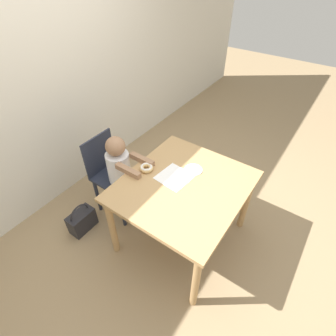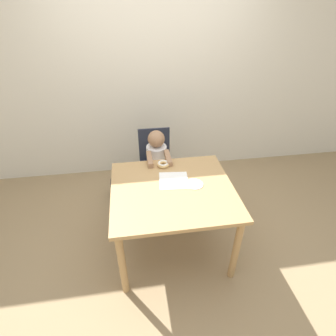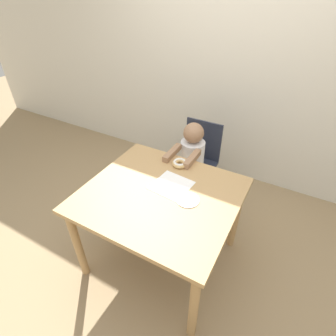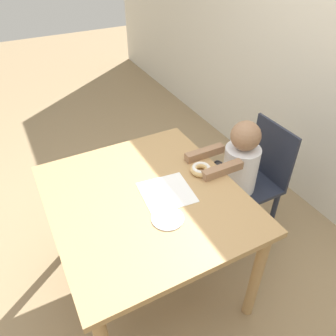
{
  "view_description": "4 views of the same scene",
  "coord_description": "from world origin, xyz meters",
  "px_view_note": "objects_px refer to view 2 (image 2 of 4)",
  "views": [
    {
      "loc": [
        -1.33,
        -0.78,
        2.27
      ],
      "look_at": [
        -0.02,
        0.15,
        0.86
      ],
      "focal_mm": 28.0,
      "sensor_mm": 36.0,
      "label": 1
    },
    {
      "loc": [
        -0.31,
        -1.78,
        2.17
      ],
      "look_at": [
        -0.02,
        0.15,
        0.86
      ],
      "focal_mm": 28.0,
      "sensor_mm": 36.0,
      "label": 2
    },
    {
      "loc": [
        0.72,
        -1.19,
        1.98
      ],
      "look_at": [
        -0.02,
        0.15,
        0.86
      ],
      "focal_mm": 28.0,
      "sensor_mm": 36.0,
      "label": 3
    },
    {
      "loc": [
        1.18,
        -0.49,
        1.91
      ],
      "look_at": [
        -0.02,
        0.15,
        0.86
      ],
      "focal_mm": 35.0,
      "sensor_mm": 36.0,
      "label": 4
    }
  ],
  "objects_px": {
    "child_figure": "(157,168)",
    "donut": "(163,164)",
    "handbag": "(122,188)",
    "chair": "(156,165)"
  },
  "relations": [
    {
      "from": "chair",
      "to": "handbag",
      "type": "xyz_separation_m",
      "value": [
        -0.43,
        0.08,
        -0.34
      ]
    },
    {
      "from": "handbag",
      "to": "donut",
      "type": "bearing_deg",
      "value": -48.41
    },
    {
      "from": "donut",
      "to": "handbag",
      "type": "xyz_separation_m",
      "value": [
        -0.46,
        0.52,
        -0.64
      ]
    },
    {
      "from": "chair",
      "to": "handbag",
      "type": "bearing_deg",
      "value": 169.72
    },
    {
      "from": "child_figure",
      "to": "donut",
      "type": "bearing_deg",
      "value": -84.51
    },
    {
      "from": "chair",
      "to": "child_figure",
      "type": "relative_size",
      "value": 0.91
    },
    {
      "from": "chair",
      "to": "handbag",
      "type": "distance_m",
      "value": 0.55
    },
    {
      "from": "donut",
      "to": "chair",
      "type": "bearing_deg",
      "value": 93.97
    },
    {
      "from": "child_figure",
      "to": "handbag",
      "type": "distance_m",
      "value": 0.61
    },
    {
      "from": "chair",
      "to": "child_figure",
      "type": "distance_m",
      "value": 0.13
    }
  ]
}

